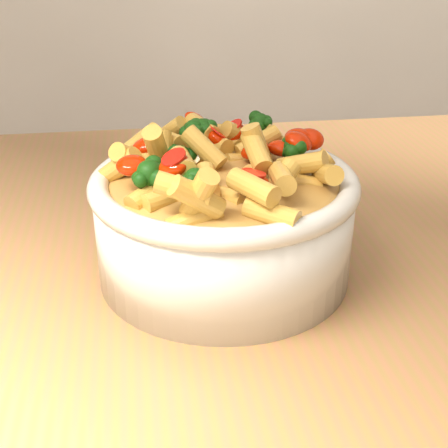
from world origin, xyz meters
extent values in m
cube|color=#A66B47|center=(0.00, 0.00, 0.88)|extent=(1.20, 0.80, 0.04)
cylinder|color=silver|center=(-0.03, -0.04, 0.94)|extent=(0.22, 0.22, 0.09)
ellipsoid|color=silver|center=(-0.03, -0.04, 0.92)|extent=(0.21, 0.21, 0.03)
torus|color=silver|center=(-0.03, -0.04, 0.99)|extent=(0.23, 0.23, 0.02)
ellipsoid|color=#E5AB4E|center=(-0.03, -0.04, 0.99)|extent=(0.20, 0.20, 0.02)
camera|label=1|loc=(-0.11, -0.53, 1.19)|focal=50.00mm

